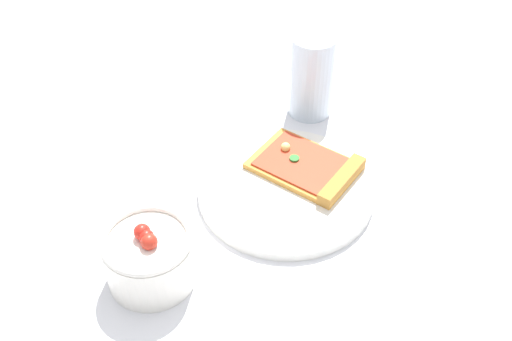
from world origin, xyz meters
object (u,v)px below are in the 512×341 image
at_px(plate, 285,191).
at_px(salad_bowl, 150,256).
at_px(pizza_slice_main, 311,168).
at_px(soda_glass, 311,77).

bearing_deg(plate, salad_bowl, -121.64).
height_order(plate, pizza_slice_main, pizza_slice_main).
height_order(plate, soda_glass, soda_glass).
xyz_separation_m(plate, salad_bowl, (-0.11, -0.18, 0.03)).
distance_m(plate, pizza_slice_main, 0.05).
bearing_deg(soda_glass, pizza_slice_main, -74.70).
bearing_deg(soda_glass, plate, -85.16).
xyz_separation_m(pizza_slice_main, salad_bowl, (-0.14, -0.23, 0.02)).
distance_m(salad_bowl, soda_glass, 0.39).
bearing_deg(pizza_slice_main, salad_bowl, -121.46).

